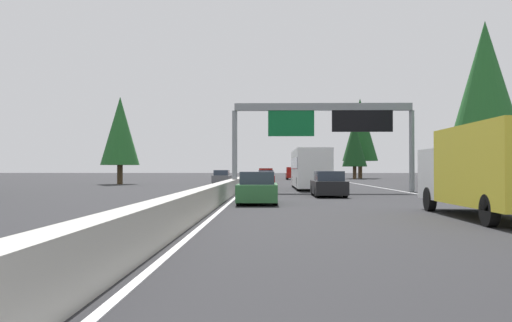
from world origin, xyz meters
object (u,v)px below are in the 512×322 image
at_px(sign_gantry_overhead, 325,121).
at_px(conifer_right_mid, 470,130).
at_px(box_truck_near_right, 490,168).
at_px(sedan_distant_b, 258,189).
at_px(oncoming_near, 222,177).
at_px(sedan_mid_left, 329,185).
at_px(minivan_far_center, 266,173).
at_px(conifer_right_far, 355,145).
at_px(sedan_far_left, 266,178).
at_px(pickup_near_center, 293,173).
at_px(conifer_left_near, 120,131).
at_px(conifer_right_near, 485,88).
at_px(conifer_right_distant, 360,130).
at_px(bus_mid_right, 310,167).

relative_size(sign_gantry_overhead, conifer_right_mid, 1.49).
relative_size(box_truck_near_right, sedan_distant_b, 1.93).
height_order(sign_gantry_overhead, oncoming_near, sign_gantry_overhead).
distance_m(sedan_mid_left, oncoming_near, 28.63).
bearing_deg(oncoming_near, sign_gantry_overhead, 23.45).
bearing_deg(minivan_far_center, conifer_right_far, -65.35).
bearing_deg(sedan_far_left, box_truck_near_right, -169.58).
distance_m(minivan_far_center, pickup_near_center, 4.15).
bearing_deg(oncoming_near, conifer_left_near, -80.05).
xyz_separation_m(oncoming_near, conifer_right_near, (-23.29, -19.05, 6.13)).
distance_m(sedan_far_left, conifer_right_mid, 20.44).
bearing_deg(conifer_right_distant, conifer_right_near, 178.71).
distance_m(sedan_mid_left, conifer_right_near, 12.86).
distance_m(box_truck_near_right, pickup_near_center, 66.52).
relative_size(box_truck_near_right, conifer_right_far, 0.95).
height_order(minivan_far_center, sedan_mid_left, minivan_far_center).
relative_size(sign_gantry_overhead, minivan_far_center, 2.54).
height_order(conifer_right_mid, conifer_right_far, conifer_right_far).
height_order(sedan_distant_b, conifer_right_distant, conifer_right_distant).
relative_size(conifer_right_mid, conifer_left_near, 0.93).
bearing_deg(box_truck_near_right, conifer_right_near, -20.44).
bearing_deg(box_truck_near_right, bus_mid_right, 8.31).
relative_size(bus_mid_right, minivan_far_center, 2.30).
bearing_deg(pickup_near_center, sign_gantry_overhead, -179.51).
bearing_deg(bus_mid_right, pickup_near_center, -0.44).
height_order(minivan_far_center, conifer_right_far, conifer_right_far).
xyz_separation_m(minivan_far_center, conifer_right_mid, (-32.14, -18.75, 4.21)).
bearing_deg(box_truck_near_right, sedan_distant_b, 45.26).
height_order(sedan_distant_b, bus_mid_right, bus_mid_right).
bearing_deg(box_truck_near_right, pickup_near_center, 3.10).
height_order(box_truck_near_right, conifer_right_far, conifer_right_far).
bearing_deg(conifer_right_near, sedan_mid_left, 110.99).
bearing_deg(bus_mid_right, sedan_far_left, 14.41).
xyz_separation_m(sedan_distant_b, conifer_right_distant, (69.33, -15.84, 7.51)).
bearing_deg(pickup_near_center, minivan_far_center, 103.62).
distance_m(minivan_far_center, conifer_right_mid, 37.45).
distance_m(sign_gantry_overhead, conifer_right_distant, 57.17).
relative_size(sedan_far_left, conifer_right_mid, 0.52).
height_order(bus_mid_right, conifer_right_mid, conifer_right_mid).
bearing_deg(conifer_left_near, bus_mid_right, -125.10).
bearing_deg(conifer_right_near, minivan_far_center, 17.13).
xyz_separation_m(sedan_mid_left, oncoming_near, (27.34, 8.50, 0.00)).
relative_size(minivan_far_center, conifer_right_near, 0.45).
bearing_deg(sedan_distant_b, conifer_right_mid, -36.15).
height_order(sign_gantry_overhead, bus_mid_right, sign_gantry_overhead).
bearing_deg(box_truck_near_right, conifer_right_distant, -6.07).
xyz_separation_m(sign_gantry_overhead, sedan_mid_left, (-6.63, 0.49, -4.23)).
distance_m(box_truck_near_right, conifer_right_far, 72.32).
bearing_deg(sedan_mid_left, sign_gantry_overhead, -4.20).
bearing_deg(conifer_right_near, conifer_right_far, 0.40).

